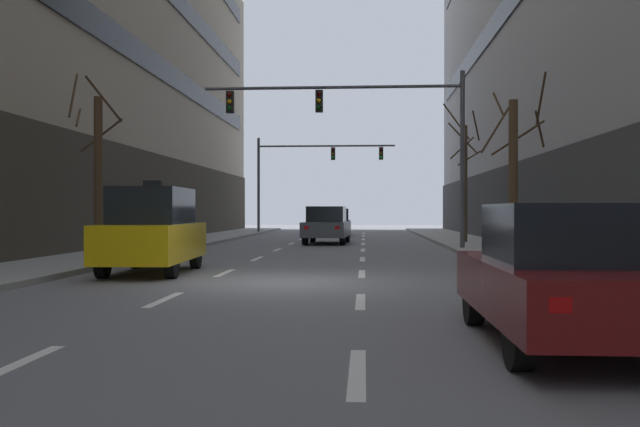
{
  "coord_description": "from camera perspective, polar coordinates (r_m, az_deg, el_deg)",
  "views": [
    {
      "loc": [
        1.74,
        -14.36,
        1.51
      ],
      "look_at": [
        -0.6,
        21.2,
        1.39
      ],
      "focal_mm": 38.08,
      "sensor_mm": 36.0,
      "label": 1
    }
  ],
  "objects": [
    {
      "name": "ground_plane",
      "position": [
        14.54,
        -3.14,
        -5.77
      ],
      "size": [
        120.0,
        120.0,
        0.0
      ],
      "primitive_type": "plane",
      "color": "slate"
    },
    {
      "name": "sidewalk_right",
      "position": [
        15.2,
        22.21,
        -5.26
      ],
      "size": [
        3.02,
        80.0,
        0.14
      ],
      "primitive_type": "cube",
      "color": "gray",
      "rests_on": "ground"
    },
    {
      "name": "lane_stripe_l1_s2",
      "position": [
        7.37,
        -24.46,
        -11.63
      ],
      "size": [
        0.16,
        2.0,
        0.01
      ],
      "primitive_type": "cube",
      "color": "silver",
      "rests_on": "ground"
    },
    {
      "name": "lane_stripe_l1_s3",
      "position": [
        11.95,
        -12.96,
        -7.06
      ],
      "size": [
        0.16,
        2.0,
        0.01
      ],
      "primitive_type": "cube",
      "color": "silver",
      "rests_on": "ground"
    },
    {
      "name": "lane_stripe_l1_s4",
      "position": [
        16.78,
        -8.02,
        -4.96
      ],
      "size": [
        0.16,
        2.0,
        0.01
      ],
      "primitive_type": "cube",
      "color": "silver",
      "rests_on": "ground"
    },
    {
      "name": "lane_stripe_l1_s5",
      "position": [
        21.68,
        -5.31,
        -3.79
      ],
      "size": [
        0.16,
        2.0,
        0.01
      ],
      "primitive_type": "cube",
      "color": "silver",
      "rests_on": "ground"
    },
    {
      "name": "lane_stripe_l1_s6",
      "position": [
        26.62,
        -3.61,
        -3.05
      ],
      "size": [
        0.16,
        2.0,
        0.01
      ],
      "primitive_type": "cube",
      "color": "silver",
      "rests_on": "ground"
    },
    {
      "name": "lane_stripe_l1_s7",
      "position": [
        31.58,
        -2.44,
        -2.54
      ],
      "size": [
        0.16,
        2.0,
        0.01
      ],
      "primitive_type": "cube",
      "color": "silver",
      "rests_on": "ground"
    },
    {
      "name": "lane_stripe_l1_s8",
      "position": [
        36.55,
        -1.59,
        -2.17
      ],
      "size": [
        0.16,
        2.0,
        0.01
      ],
      "primitive_type": "cube",
      "color": "silver",
      "rests_on": "ground"
    },
    {
      "name": "lane_stripe_l1_s9",
      "position": [
        41.52,
        -0.95,
        -1.89
      ],
      "size": [
        0.16,
        2.0,
        0.01
      ],
      "primitive_type": "cube",
      "color": "silver",
      "rests_on": "ground"
    },
    {
      "name": "lane_stripe_l1_s10",
      "position": [
        46.51,
        -0.44,
        -1.66
      ],
      "size": [
        0.16,
        2.0,
        0.01
      ],
      "primitive_type": "cube",
      "color": "silver",
      "rests_on": "ground"
    },
    {
      "name": "lane_stripe_l2_s2",
      "position": [
        6.53,
        3.15,
        -13.15
      ],
      "size": [
        0.16,
        2.0,
        0.01
      ],
      "primitive_type": "cube",
      "color": "silver",
      "rests_on": "ground"
    },
    {
      "name": "lane_stripe_l2_s3",
      "position": [
        11.46,
        3.42,
        -7.37
      ],
      "size": [
        0.16,
        2.0,
        0.01
      ],
      "primitive_type": "cube",
      "color": "silver",
      "rests_on": "ground"
    },
    {
      "name": "lane_stripe_l2_s4",
      "position": [
        16.43,
        3.53,
        -5.07
      ],
      "size": [
        0.16,
        2.0,
        0.01
      ],
      "primitive_type": "cube",
      "color": "silver",
      "rests_on": "ground"
    },
    {
      "name": "lane_stripe_l2_s5",
      "position": [
        21.41,
        3.59,
        -3.84
      ],
      "size": [
        0.16,
        2.0,
        0.01
      ],
      "primitive_type": "cube",
      "color": "silver",
      "rests_on": "ground"
    },
    {
      "name": "lane_stripe_l2_s6",
      "position": [
        26.4,
        3.62,
        -3.08
      ],
      "size": [
        0.16,
        2.0,
        0.01
      ],
      "primitive_type": "cube",
      "color": "silver",
      "rests_on": "ground"
    },
    {
      "name": "lane_stripe_l2_s7",
      "position": [
        31.39,
        3.65,
        -2.56
      ],
      "size": [
        0.16,
        2.0,
        0.01
      ],
      "primitive_type": "cube",
      "color": "silver",
      "rests_on": "ground"
    },
    {
      "name": "lane_stripe_l2_s8",
      "position": [
        36.39,
        3.66,
        -2.18
      ],
      "size": [
        0.16,
        2.0,
        0.01
      ],
      "primitive_type": "cube",
      "color": "silver",
      "rests_on": "ground"
    },
    {
      "name": "lane_stripe_l2_s9",
      "position": [
        41.38,
        3.68,
        -1.89
      ],
      "size": [
        0.16,
        2.0,
        0.01
      ],
      "primitive_type": "cube",
      "color": "silver",
      "rests_on": "ground"
    },
    {
      "name": "lane_stripe_l2_s10",
      "position": [
        46.38,
        3.69,
        -1.67
      ],
      "size": [
        0.16,
        2.0,
        0.01
      ],
      "primitive_type": "cube",
      "color": "silver",
      "rests_on": "ground"
    },
    {
      "name": "car_driving_0",
      "position": [
        41.96,
        1.3,
        -0.74
      ],
      "size": [
        1.93,
        4.49,
        1.67
      ],
      "color": "black",
      "rests_on": "ground"
    },
    {
      "name": "taxi_driving_1",
      "position": [
        17.02,
        -13.87,
        -1.41
      ],
      "size": [
        2.0,
        4.38,
        2.26
      ],
      "color": "black",
      "rests_on": "ground"
    },
    {
      "name": "car_driving_2",
      "position": [
        31.57,
        0.58,
        -1.0
      ],
      "size": [
        2.14,
        4.7,
        1.73
      ],
      "color": "black",
      "rests_on": "ground"
    },
    {
      "name": "car_parked_0",
      "position": [
        8.13,
        19.75,
        -4.95
      ],
      "size": [
        1.79,
        4.26,
        1.59
      ],
      "color": "black",
      "rests_on": "ground"
    },
    {
      "name": "traffic_signal_0",
      "position": [
        26.04,
        4.34,
        7.66
      ],
      "size": [
        9.93,
        0.35,
        6.66
      ],
      "color": "#4C4C51",
      "rests_on": "sidewalk_right"
    },
    {
      "name": "traffic_signal_1",
      "position": [
        45.7,
        -1.16,
        4.11
      ],
      "size": [
        9.27,
        0.35,
        6.33
      ],
      "color": "#4C4C51",
      "rests_on": "sidewalk_left"
    },
    {
      "name": "street_tree_0",
      "position": [
        21.38,
        15.98,
        3.39
      ],
      "size": [
        2.04,
        2.12,
        5.42
      ],
      "color": "#4C3823",
      "rests_on": "sidewalk_right"
    },
    {
      "name": "street_tree_1",
      "position": [
        31.08,
        12.07,
        2.98
      ],
      "size": [
        1.75,
        1.76,
        6.21
      ],
      "color": "#4C3823",
      "rests_on": "sidewalk_right"
    },
    {
      "name": "street_tree_3",
      "position": [
        21.4,
        -18.21,
        3.44
      ],
      "size": [
        1.7,
        1.67,
        5.61
      ],
      "color": "#4C3823",
      "rests_on": "sidewalk_left"
    }
  ]
}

